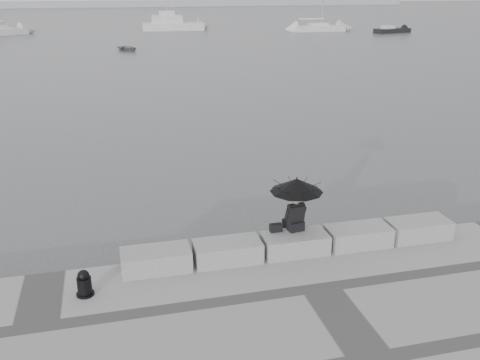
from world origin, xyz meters
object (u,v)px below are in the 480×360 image
object	(u,v)px
small_motorboat	(392,30)
dinghy	(128,48)
seated_person	(296,191)
mooring_bollard	(84,285)
motor_cruiser	(173,24)
sailboat_right	(318,28)

from	to	relation	value
small_motorboat	dinghy	bearing A→B (deg)	-174.04
seated_person	small_motorboat	xyz separation A→B (m)	(35.90, 59.65, -1.71)
small_motorboat	mooring_bollard	bearing A→B (deg)	-136.28
seated_person	motor_cruiser	distance (m)	71.48
seated_person	mooring_bollard	xyz separation A→B (m)	(-5.07, -0.98, -1.28)
dinghy	motor_cruiser	bearing A→B (deg)	36.47
mooring_bollard	small_motorboat	distance (m)	73.17
seated_person	small_motorboat	distance (m)	69.64
mooring_bollard	sailboat_right	size ratio (longest dim) A/B	0.05
mooring_bollard	small_motorboat	size ratio (longest dim) A/B	0.10
sailboat_right	small_motorboat	world-z (taller)	sailboat_right
mooring_bollard	dinghy	xyz separation A→B (m)	(3.36, 48.27, -0.51)
small_motorboat	sailboat_right	bearing A→B (deg)	140.66
motor_cruiser	dinghy	world-z (taller)	motor_cruiser
motor_cruiser	sailboat_right	bearing A→B (deg)	-13.36
motor_cruiser	dinghy	size ratio (longest dim) A/B	3.21
motor_cruiser	small_motorboat	size ratio (longest dim) A/B	1.60
sailboat_right	small_motorboat	bearing A→B (deg)	-24.83
sailboat_right	small_motorboat	xyz separation A→B (m)	(9.31, -4.77, -0.21)
motor_cruiser	dinghy	bearing A→B (deg)	-103.27
seated_person	sailboat_right	bearing A→B (deg)	58.94
seated_person	dinghy	size ratio (longest dim) A/B	0.48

